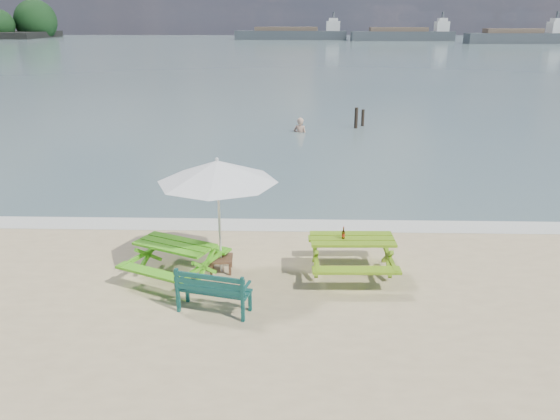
{
  "coord_description": "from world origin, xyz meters",
  "views": [
    {
      "loc": [
        0.84,
        -8.89,
        5.22
      ],
      "look_at": [
        0.51,
        3.0,
        1.0
      ],
      "focal_mm": 35.0,
      "sensor_mm": 36.0,
      "label": 1
    }
  ],
  "objects_px": {
    "picnic_table_left": "(176,261)",
    "park_bench": "(214,299)",
    "patio_umbrella": "(217,171)",
    "beer_bottle": "(343,235)",
    "swimmer": "(300,137)",
    "picnic_table_right": "(351,257)",
    "side_table": "(221,264)"
  },
  "relations": [
    {
      "from": "picnic_table_right",
      "to": "picnic_table_left",
      "type": "bearing_deg",
      "value": -175.82
    },
    {
      "from": "patio_umbrella",
      "to": "swimmer",
      "type": "relative_size",
      "value": 1.43
    },
    {
      "from": "park_bench",
      "to": "side_table",
      "type": "xyz_separation_m",
      "value": [
        -0.1,
        1.7,
        -0.09
      ]
    },
    {
      "from": "patio_umbrella",
      "to": "swimmer",
      "type": "bearing_deg",
      "value": 83.2
    },
    {
      "from": "picnic_table_left",
      "to": "beer_bottle",
      "type": "xyz_separation_m",
      "value": [
        3.51,
        0.22,
        0.55
      ]
    },
    {
      "from": "swimmer",
      "to": "park_bench",
      "type": "bearing_deg",
      "value": -95.8
    },
    {
      "from": "park_bench",
      "to": "patio_umbrella",
      "type": "height_order",
      "value": "patio_umbrella"
    },
    {
      "from": "picnic_table_right",
      "to": "beer_bottle",
      "type": "distance_m",
      "value": 0.56
    },
    {
      "from": "side_table",
      "to": "beer_bottle",
      "type": "relative_size",
      "value": 2.04
    },
    {
      "from": "picnic_table_right",
      "to": "beer_bottle",
      "type": "xyz_separation_m",
      "value": [
        -0.19,
        -0.05,
        0.52
      ]
    },
    {
      "from": "park_bench",
      "to": "swimmer",
      "type": "bearing_deg",
      "value": 84.2
    },
    {
      "from": "park_bench",
      "to": "beer_bottle",
      "type": "height_order",
      "value": "beer_bottle"
    },
    {
      "from": "picnic_table_left",
      "to": "park_bench",
      "type": "distance_m",
      "value": 1.7
    },
    {
      "from": "park_bench",
      "to": "side_table",
      "type": "distance_m",
      "value": 1.7
    },
    {
      "from": "picnic_table_left",
      "to": "swimmer",
      "type": "xyz_separation_m",
      "value": [
        2.73,
        15.59,
        -0.61
      ]
    },
    {
      "from": "picnic_table_right",
      "to": "beer_bottle",
      "type": "height_order",
      "value": "beer_bottle"
    },
    {
      "from": "picnic_table_right",
      "to": "swimmer",
      "type": "bearing_deg",
      "value": 93.66
    },
    {
      "from": "patio_umbrella",
      "to": "beer_bottle",
      "type": "xyz_separation_m",
      "value": [
        2.61,
        -0.1,
        -1.32
      ]
    },
    {
      "from": "picnic_table_right",
      "to": "park_bench",
      "type": "relative_size",
      "value": 1.38
    },
    {
      "from": "patio_umbrella",
      "to": "side_table",
      "type": "bearing_deg",
      "value": 180.0
    },
    {
      "from": "patio_umbrella",
      "to": "picnic_table_left",
      "type": "bearing_deg",
      "value": -160.14
    },
    {
      "from": "patio_umbrella",
      "to": "park_bench",
      "type": "bearing_deg",
      "value": -86.77
    },
    {
      "from": "swimmer",
      "to": "side_table",
      "type": "bearing_deg",
      "value": -96.8
    },
    {
      "from": "park_bench",
      "to": "patio_umbrella",
      "type": "xyz_separation_m",
      "value": [
        -0.1,
        1.7,
        1.99
      ]
    },
    {
      "from": "picnic_table_left",
      "to": "side_table",
      "type": "distance_m",
      "value": 0.99
    },
    {
      "from": "patio_umbrella",
      "to": "beer_bottle",
      "type": "bearing_deg",
      "value": -2.26
    },
    {
      "from": "beer_bottle",
      "to": "park_bench",
      "type": "bearing_deg",
      "value": -147.57
    },
    {
      "from": "picnic_table_right",
      "to": "side_table",
      "type": "distance_m",
      "value": 2.81
    },
    {
      "from": "patio_umbrella",
      "to": "beer_bottle",
      "type": "relative_size",
      "value": 10.2
    },
    {
      "from": "picnic_table_right",
      "to": "side_table",
      "type": "height_order",
      "value": "picnic_table_right"
    },
    {
      "from": "picnic_table_left",
      "to": "picnic_table_right",
      "type": "height_order",
      "value": "picnic_table_right"
    },
    {
      "from": "beer_bottle",
      "to": "swimmer",
      "type": "xyz_separation_m",
      "value": [
        -0.79,
        15.36,
        -1.16
      ]
    }
  ]
}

